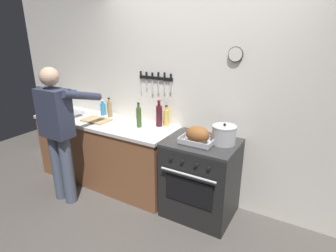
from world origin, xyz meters
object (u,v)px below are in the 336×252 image
object	(u,v)px
stove	(201,178)
person_cook	(58,128)
cutting_board	(96,120)
roasting_pan	(198,136)
bottle_dish_soap	(103,109)
bottle_vinegar	(110,109)
bottle_wine_red	(159,115)
bottle_olive_oil	(139,117)
stock_pot	(224,135)
bottle_cooking_oil	(166,117)

from	to	relation	value
stove	person_cook	xyz separation A→B (m)	(-1.57, -0.59, 0.50)
stove	cutting_board	world-z (taller)	cutting_board
roasting_pan	bottle_dish_soap	distance (m)	1.60
stove	roasting_pan	world-z (taller)	roasting_pan
cutting_board	bottle_vinegar	size ratio (longest dim) A/B	1.33
bottle_wine_red	stove	bearing A→B (deg)	-16.30
cutting_board	bottle_olive_oil	size ratio (longest dim) A/B	1.16
person_cook	cutting_board	bearing A→B (deg)	-4.93
cutting_board	bottle_wine_red	world-z (taller)	bottle_wine_red
person_cook	roasting_pan	distance (m)	1.62
stock_pot	bottle_cooking_oil	size ratio (longest dim) A/B	0.96
roasting_pan	bottle_wine_red	bearing A→B (deg)	157.23
cutting_board	bottle_wine_red	size ratio (longest dim) A/B	1.09
stove	stock_pot	xyz separation A→B (m)	(0.21, 0.07, 0.55)
stock_pot	bottle_vinegar	world-z (taller)	bottle_vinegar
stock_pot	bottle_vinegar	xyz separation A→B (m)	(-1.67, 0.11, 0.01)
stock_pot	bottle_olive_oil	world-z (taller)	bottle_olive_oil
bottle_dish_soap	roasting_pan	bearing A→B (deg)	-9.91
stove	stock_pot	bearing A→B (deg)	17.47
stock_pot	bottle_dish_soap	bearing A→B (deg)	175.75
bottle_vinegar	bottle_wine_red	xyz separation A→B (m)	(0.79, 0.01, 0.03)
person_cook	cutting_board	size ratio (longest dim) A/B	4.61
person_cook	bottle_wine_red	bearing A→B (deg)	-46.71
cutting_board	bottle_vinegar	distance (m)	0.25
bottle_cooking_oil	cutting_board	bearing A→B (deg)	-161.80
stove	bottle_olive_oil	world-z (taller)	bottle_olive_oil
bottle_olive_oil	bottle_cooking_oil	distance (m)	0.34
stove	bottle_cooking_oil	distance (m)	0.85
bottle_wine_red	bottle_olive_oil	bearing A→B (deg)	-142.14
bottle_olive_oil	roasting_pan	bearing A→B (deg)	-7.88
bottle_vinegar	bottle_dish_soap	xyz separation A→B (m)	(-0.14, 0.02, -0.02)
person_cook	bottle_olive_oil	size ratio (longest dim) A/B	5.35
person_cook	bottle_cooking_oil	size ratio (longest dim) A/B	6.28
bottle_wine_red	bottle_cooking_oil	xyz separation A→B (m)	(0.07, 0.05, -0.03)
person_cook	bottle_dish_soap	bearing A→B (deg)	4.92
cutting_board	stock_pot	bearing A→B (deg)	3.84
bottle_dish_soap	bottle_wine_red	world-z (taller)	bottle_wine_red
roasting_pan	bottle_cooking_oil	distance (m)	0.66
bottle_wine_red	stock_pot	bearing A→B (deg)	-8.31
bottle_cooking_oil	bottle_wine_red	bearing A→B (deg)	-143.67
cutting_board	bottle_vinegar	xyz separation A→B (m)	(0.04, 0.23, 0.10)
person_cook	stock_pot	xyz separation A→B (m)	(1.78, 0.65, 0.05)
stove	bottle_vinegar	xyz separation A→B (m)	(-1.46, 0.18, 0.56)
stove	cutting_board	bearing A→B (deg)	-178.16
person_cook	stock_pot	distance (m)	1.90
stock_pot	cutting_board	distance (m)	1.72
roasting_pan	bottle_vinegar	xyz separation A→B (m)	(-1.44, 0.26, 0.03)
stove	stock_pot	distance (m)	0.59
bottle_dish_soap	bottle_wine_red	distance (m)	0.94
bottle_wine_red	person_cook	bearing A→B (deg)	-138.91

